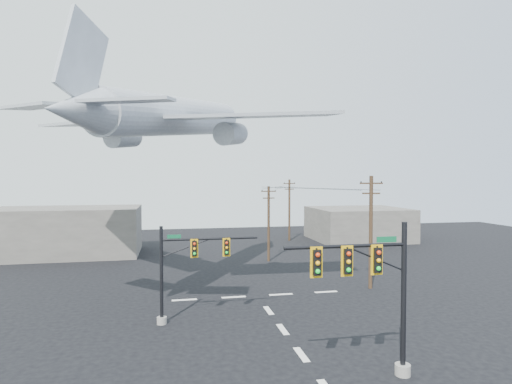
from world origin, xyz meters
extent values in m
plane|color=black|center=(0.00, 0.00, 0.00)|extent=(120.00, 120.00, 0.00)
cube|color=white|center=(0.00, 0.00, 0.01)|extent=(0.40, 2.00, 0.01)
cube|color=white|center=(0.00, 4.00, 0.01)|extent=(0.40, 2.00, 0.01)
cube|color=white|center=(0.00, 8.00, 0.01)|extent=(0.40, 2.00, 0.01)
cube|color=white|center=(-6.00, 12.00, 0.01)|extent=(2.00, 0.40, 0.01)
cube|color=white|center=(-2.00, 12.00, 0.01)|extent=(2.00, 0.40, 0.01)
cube|color=white|center=(2.00, 12.00, 0.01)|extent=(2.00, 0.40, 0.01)
cube|color=white|center=(6.00, 12.00, 0.01)|extent=(2.00, 0.40, 0.01)
cylinder|color=gray|center=(4.20, -3.36, 0.27)|extent=(0.77, 0.77, 0.55)
cylinder|color=black|center=(4.20, -3.36, 3.83)|extent=(0.26, 0.26, 7.65)
cylinder|color=black|center=(1.13, -3.36, 6.56)|extent=(6.13, 0.17, 0.17)
cylinder|color=black|center=(2.66, -3.36, 5.90)|extent=(3.33, 0.09, 0.09)
cube|color=black|center=(2.66, -3.53, 5.87)|extent=(0.37, 0.33, 1.20)
cube|color=#E8A80D|center=(2.66, -3.50, 5.87)|extent=(0.60, 0.04, 1.48)
sphere|color=red|center=(2.66, -3.71, 6.25)|extent=(0.22, 0.22, 0.22)
sphere|color=#FFA30D|center=(2.66, -3.71, 5.87)|extent=(0.22, 0.22, 0.22)
sphere|color=#0DD22D|center=(2.66, -3.71, 5.49)|extent=(0.22, 0.22, 0.22)
cube|color=black|center=(1.13, -3.53, 5.87)|extent=(0.37, 0.33, 1.20)
cube|color=#E8A80D|center=(1.13, -3.50, 5.87)|extent=(0.60, 0.04, 1.48)
sphere|color=red|center=(1.13, -3.71, 6.25)|extent=(0.22, 0.22, 0.22)
sphere|color=#FFA30D|center=(1.13, -3.71, 5.87)|extent=(0.22, 0.22, 0.22)
sphere|color=#0DD22D|center=(1.13, -3.71, 5.49)|extent=(0.22, 0.22, 0.22)
cube|color=black|center=(-0.40, -3.53, 5.87)|extent=(0.37, 0.33, 1.20)
cube|color=#E8A80D|center=(-0.40, -3.50, 5.87)|extent=(0.60, 0.04, 1.48)
sphere|color=red|center=(-0.40, -3.71, 6.25)|extent=(0.22, 0.22, 0.22)
sphere|color=#FFA30D|center=(-0.40, -3.71, 5.87)|extent=(0.22, 0.22, 0.22)
sphere|color=#0DD22D|center=(-0.40, -3.71, 5.49)|extent=(0.22, 0.22, 0.22)
cube|color=#0C5831|center=(3.21, -3.43, 6.83)|extent=(1.04, 0.04, 0.28)
cylinder|color=gray|center=(-7.68, 6.63, 0.24)|extent=(0.66, 0.66, 0.47)
cylinder|color=black|center=(-7.68, 6.63, 3.30)|extent=(0.23, 0.23, 6.59)
cylinder|color=black|center=(-4.41, 6.63, 5.65)|extent=(6.54, 0.15, 0.15)
cylinder|color=black|center=(-6.05, 6.63, 5.08)|extent=(3.46, 0.08, 0.08)
cube|color=black|center=(-5.50, 6.49, 5.06)|extent=(0.32, 0.28, 1.04)
cube|color=#E8A80D|center=(-5.50, 6.50, 5.06)|extent=(0.52, 0.04, 1.27)
sphere|color=red|center=(-5.50, 6.33, 5.39)|extent=(0.19, 0.19, 0.19)
sphere|color=#FFA30D|center=(-5.50, 6.33, 5.06)|extent=(0.19, 0.19, 0.19)
sphere|color=#0DD22D|center=(-5.50, 6.33, 4.73)|extent=(0.19, 0.19, 0.19)
cube|color=black|center=(-3.32, 6.49, 5.06)|extent=(0.32, 0.28, 1.04)
cube|color=#E8A80D|center=(-3.32, 6.50, 5.06)|extent=(0.52, 0.04, 1.27)
sphere|color=red|center=(-3.32, 6.33, 5.39)|extent=(0.19, 0.19, 0.19)
sphere|color=#FFA30D|center=(-3.32, 6.33, 5.06)|extent=(0.19, 0.19, 0.19)
sphere|color=#0DD22D|center=(-3.32, 6.33, 4.73)|extent=(0.19, 0.19, 0.19)
cube|color=#0C5831|center=(-6.84, 6.57, 5.89)|extent=(0.89, 0.04, 0.24)
cylinder|color=#442B1D|center=(10.29, 12.37, 4.99)|extent=(0.33, 0.33, 9.98)
cube|color=#442B1D|center=(10.29, 12.37, 9.32)|extent=(1.97, 0.63, 0.13)
cube|color=#442B1D|center=(10.29, 12.37, 8.43)|extent=(1.54, 0.52, 0.13)
cylinder|color=black|center=(9.43, 12.59, 9.43)|extent=(0.11, 0.11, 0.13)
cylinder|color=black|center=(10.29, 12.37, 9.43)|extent=(0.11, 0.11, 0.13)
cylinder|color=black|center=(11.15, 12.15, 9.43)|extent=(0.11, 0.11, 0.13)
cylinder|color=#442B1D|center=(4.24, 26.09, 4.40)|extent=(0.30, 0.30, 8.80)
cube|color=#442B1D|center=(4.24, 26.09, 8.20)|extent=(1.78, 0.16, 0.12)
cube|color=#442B1D|center=(4.24, 26.09, 7.41)|extent=(1.39, 0.15, 0.12)
cylinder|color=black|center=(3.45, 26.07, 8.30)|extent=(0.10, 0.10, 0.12)
cylinder|color=black|center=(4.24, 26.09, 8.30)|extent=(0.10, 0.10, 0.12)
cylinder|color=black|center=(5.03, 26.11, 8.30)|extent=(0.10, 0.10, 0.12)
cylinder|color=#442B1D|center=(11.08, 41.22, 4.76)|extent=(0.32, 0.32, 9.51)
cube|color=#442B1D|center=(11.08, 41.22, 8.86)|extent=(1.94, 0.45, 0.13)
cube|color=#442B1D|center=(11.08, 41.22, 8.00)|extent=(1.51, 0.38, 0.13)
cylinder|color=black|center=(10.23, 41.08, 8.97)|extent=(0.11, 0.11, 0.13)
cylinder|color=black|center=(11.08, 41.22, 8.97)|extent=(0.11, 0.11, 0.13)
cylinder|color=black|center=(11.93, 41.36, 8.97)|extent=(0.11, 0.11, 0.13)
cylinder|color=black|center=(6.43, 19.23, 8.71)|extent=(5.98, 13.73, 0.03)
cylinder|color=black|center=(6.83, 33.65, 8.48)|extent=(6.79, 15.14, 0.03)
cylinder|color=black|center=(8.11, 19.23, 8.71)|extent=(6.18, 13.73, 0.03)
cylinder|color=black|center=(8.49, 33.65, 8.48)|extent=(6.94, 15.14, 0.03)
cylinder|color=silver|center=(-6.45, 15.17, 15.11)|extent=(13.02, 19.86, 5.47)
cone|color=silver|center=(-0.35, 26.14, 16.46)|extent=(5.26, 5.89, 3.75)
cone|color=silver|center=(-12.55, 4.20, 13.76)|extent=(4.95, 5.70, 3.43)
cube|color=silver|center=(-13.53, 17.51, 14.65)|extent=(11.55, 13.50, 0.75)
cube|color=silver|center=(-0.72, 10.39, 14.65)|extent=(13.62, 5.55, 0.75)
cylinder|color=silver|center=(-11.12, 17.32, 13.42)|extent=(3.29, 3.92, 2.18)
cylinder|color=silver|center=(-2.16, 12.33, 13.42)|extent=(3.29, 3.92, 2.18)
cube|color=silver|center=(-12.16, 4.91, 16.94)|extent=(2.54, 4.29, 5.91)
cube|color=silver|center=(-15.16, 6.25, 14.23)|extent=(5.26, 5.19, 0.42)
cube|color=silver|center=(-9.43, 3.06, 14.23)|extent=(5.52, 3.44, 0.42)
cube|color=slate|center=(-20.00, 35.00, 3.00)|extent=(18.00, 10.00, 6.00)
cube|color=slate|center=(22.00, 40.00, 2.50)|extent=(14.00, 12.00, 5.00)
camera|label=1|loc=(-7.13, -22.41, 9.86)|focal=30.00mm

